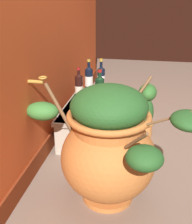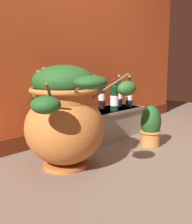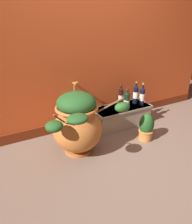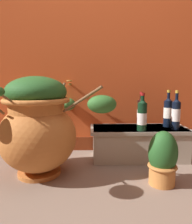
{
  "view_description": "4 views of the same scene",
  "coord_description": "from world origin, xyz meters",
  "px_view_note": "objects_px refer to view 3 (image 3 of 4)",
  "views": [
    {
      "loc": [
        -1.84,
        0.35,
        1.23
      ],
      "look_at": [
        0.01,
        0.69,
        0.41
      ],
      "focal_mm": 45.8,
      "sensor_mm": 36.0,
      "label": 1
    },
    {
      "loc": [
        -1.72,
        -0.95,
        0.76
      ],
      "look_at": [
        0.15,
        0.71,
        0.32
      ],
      "focal_mm": 45.6,
      "sensor_mm": 36.0,
      "label": 2
    },
    {
      "loc": [
        -1.19,
        -1.4,
        1.47
      ],
      "look_at": [
        -0.05,
        0.71,
        0.38
      ],
      "focal_mm": 33.16,
      "sensor_mm": 36.0,
      "label": 3
    },
    {
      "loc": [
        0.02,
        -0.97,
        0.7
      ],
      "look_at": [
        0.06,
        0.7,
        0.46
      ],
      "focal_mm": 33.14,
      "sensor_mm": 36.0,
      "label": 4
    }
  ],
  "objects_px": {
    "wine_bottle_left": "(121,96)",
    "wine_bottle_back": "(127,101)",
    "terracotta_urn": "(78,122)",
    "wine_bottle_middle": "(142,96)",
    "potted_shrub": "(146,127)",
    "wine_bottle_right": "(136,94)"
  },
  "relations": [
    {
      "from": "wine_bottle_right",
      "to": "terracotta_urn",
      "type": "bearing_deg",
      "value": -162.4
    },
    {
      "from": "terracotta_urn",
      "to": "wine_bottle_middle",
      "type": "xyz_separation_m",
      "value": [
        1.13,
        0.24,
        0.05
      ]
    },
    {
      "from": "potted_shrub",
      "to": "wine_bottle_right",
      "type": "bearing_deg",
      "value": 67.34
    },
    {
      "from": "wine_bottle_left",
      "to": "wine_bottle_right",
      "type": "xyz_separation_m",
      "value": [
        0.24,
        -0.04,
        0.0
      ]
    },
    {
      "from": "wine_bottle_left",
      "to": "potted_shrub",
      "type": "distance_m",
      "value": 0.63
    },
    {
      "from": "terracotta_urn",
      "to": "wine_bottle_left",
      "type": "relative_size",
      "value": 3.34
    },
    {
      "from": "wine_bottle_right",
      "to": "wine_bottle_back",
      "type": "bearing_deg",
      "value": -151.2
    },
    {
      "from": "terracotta_urn",
      "to": "wine_bottle_middle",
      "type": "distance_m",
      "value": 1.16
    },
    {
      "from": "wine_bottle_middle",
      "to": "potted_shrub",
      "type": "relative_size",
      "value": 0.91
    },
    {
      "from": "wine_bottle_right",
      "to": "potted_shrub",
      "type": "xyz_separation_m",
      "value": [
        -0.22,
        -0.54,
        -0.25
      ]
    },
    {
      "from": "wine_bottle_right",
      "to": "potted_shrub",
      "type": "relative_size",
      "value": 0.91
    },
    {
      "from": "wine_bottle_left",
      "to": "wine_bottle_back",
      "type": "bearing_deg",
      "value": -100.59
    },
    {
      "from": "wine_bottle_right",
      "to": "wine_bottle_back",
      "type": "xyz_separation_m",
      "value": [
        -0.28,
        -0.15,
        -0.01
      ]
    },
    {
      "from": "wine_bottle_middle",
      "to": "wine_bottle_right",
      "type": "xyz_separation_m",
      "value": [
        -0.03,
        0.11,
        0.0
      ]
    },
    {
      "from": "wine_bottle_left",
      "to": "wine_bottle_right",
      "type": "bearing_deg",
      "value": -9.3
    },
    {
      "from": "wine_bottle_left",
      "to": "wine_bottle_middle",
      "type": "distance_m",
      "value": 0.31
    },
    {
      "from": "wine_bottle_left",
      "to": "potted_shrub",
      "type": "bearing_deg",
      "value": -88.26
    },
    {
      "from": "wine_bottle_back",
      "to": "potted_shrub",
      "type": "relative_size",
      "value": 0.86
    },
    {
      "from": "wine_bottle_left",
      "to": "potted_shrub",
      "type": "relative_size",
      "value": 0.86
    },
    {
      "from": "terracotta_urn",
      "to": "wine_bottle_left",
      "type": "bearing_deg",
      "value": 24.29
    },
    {
      "from": "wine_bottle_middle",
      "to": "wine_bottle_right",
      "type": "bearing_deg",
      "value": 104.12
    },
    {
      "from": "terracotta_urn",
      "to": "wine_bottle_back",
      "type": "height_order",
      "value": "terracotta_urn"
    }
  ]
}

